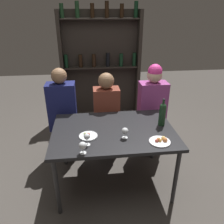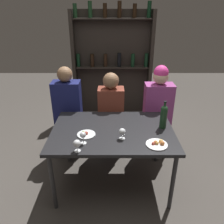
{
  "view_description": "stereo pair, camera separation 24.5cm",
  "coord_description": "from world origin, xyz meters",
  "px_view_note": "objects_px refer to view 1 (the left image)",
  "views": [
    {
      "loc": [
        -0.25,
        -2.06,
        1.93
      ],
      "look_at": [
        0.0,
        0.14,
        0.88
      ],
      "focal_mm": 35.0,
      "sensor_mm": 36.0,
      "label": 1
    },
    {
      "loc": [
        -0.01,
        -2.08,
        1.93
      ],
      "look_at": [
        0.0,
        0.14,
        0.88
      ],
      "focal_mm": 35.0,
      "sensor_mm": 36.0,
      "label": 2
    }
  ],
  "objects_px": {
    "wine_bottle": "(162,113)",
    "food_plate_0": "(160,141)",
    "seated_person_center": "(107,117)",
    "seated_person_right": "(152,111)",
    "food_plate_1": "(88,136)",
    "wine_glass_1": "(83,146)",
    "wine_glass_2": "(87,137)",
    "wine_glass_0": "(125,131)",
    "seated_person_left": "(63,117)"
  },
  "relations": [
    {
      "from": "wine_glass_0",
      "to": "wine_glass_1",
      "type": "distance_m",
      "value": 0.48
    },
    {
      "from": "wine_glass_2",
      "to": "wine_bottle",
      "type": "bearing_deg",
      "value": 20.5
    },
    {
      "from": "food_plate_1",
      "to": "seated_person_left",
      "type": "bearing_deg",
      "value": 114.0
    },
    {
      "from": "seated_person_left",
      "to": "seated_person_right",
      "type": "height_order",
      "value": "seated_person_right"
    },
    {
      "from": "wine_bottle",
      "to": "wine_glass_1",
      "type": "height_order",
      "value": "wine_bottle"
    },
    {
      "from": "wine_glass_1",
      "to": "food_plate_0",
      "type": "bearing_deg",
      "value": 7.42
    },
    {
      "from": "wine_glass_1",
      "to": "seated_person_center",
      "type": "xyz_separation_m",
      "value": [
        0.31,
        1.01,
        -0.24
      ]
    },
    {
      "from": "wine_glass_2",
      "to": "seated_person_right",
      "type": "distance_m",
      "value": 1.28
    },
    {
      "from": "wine_bottle",
      "to": "food_plate_0",
      "type": "relative_size",
      "value": 1.5
    },
    {
      "from": "seated_person_center",
      "to": "seated_person_right",
      "type": "distance_m",
      "value": 0.64
    },
    {
      "from": "wine_glass_1",
      "to": "seated_person_right",
      "type": "relative_size",
      "value": 0.09
    },
    {
      "from": "wine_glass_1",
      "to": "food_plate_1",
      "type": "xyz_separation_m",
      "value": [
        0.05,
        0.28,
        -0.07
      ]
    },
    {
      "from": "food_plate_1",
      "to": "wine_bottle",
      "type": "bearing_deg",
      "value": 11.12
    },
    {
      "from": "food_plate_1",
      "to": "seated_person_right",
      "type": "height_order",
      "value": "seated_person_right"
    },
    {
      "from": "wine_glass_1",
      "to": "seated_person_center",
      "type": "height_order",
      "value": "seated_person_center"
    },
    {
      "from": "wine_glass_2",
      "to": "food_plate_0",
      "type": "distance_m",
      "value": 0.73
    },
    {
      "from": "seated_person_center",
      "to": "seated_person_right",
      "type": "height_order",
      "value": "seated_person_right"
    },
    {
      "from": "seated_person_right",
      "to": "wine_bottle",
      "type": "bearing_deg",
      "value": -95.64
    },
    {
      "from": "wine_bottle",
      "to": "food_plate_0",
      "type": "bearing_deg",
      "value": -109.35
    },
    {
      "from": "wine_glass_0",
      "to": "wine_glass_2",
      "type": "bearing_deg",
      "value": -167.4
    },
    {
      "from": "wine_bottle",
      "to": "seated_person_right",
      "type": "xyz_separation_m",
      "value": [
        0.06,
        0.57,
        -0.24
      ]
    },
    {
      "from": "wine_bottle",
      "to": "seated_person_center",
      "type": "xyz_separation_m",
      "value": [
        -0.58,
        0.57,
        -0.3
      ]
    },
    {
      "from": "wine_glass_0",
      "to": "wine_glass_2",
      "type": "relative_size",
      "value": 0.92
    },
    {
      "from": "food_plate_1",
      "to": "seated_person_center",
      "type": "relative_size",
      "value": 0.16
    },
    {
      "from": "wine_bottle",
      "to": "wine_glass_2",
      "type": "bearing_deg",
      "value": -159.5
    },
    {
      "from": "food_plate_1",
      "to": "seated_person_right",
      "type": "relative_size",
      "value": 0.15
    },
    {
      "from": "wine_bottle",
      "to": "wine_glass_2",
      "type": "xyz_separation_m",
      "value": [
        -0.85,
        -0.32,
        -0.06
      ]
    },
    {
      "from": "wine_glass_0",
      "to": "food_plate_0",
      "type": "xyz_separation_m",
      "value": [
        0.34,
        -0.12,
        -0.07
      ]
    },
    {
      "from": "food_plate_0",
      "to": "food_plate_1",
      "type": "relative_size",
      "value": 1.1
    },
    {
      "from": "wine_glass_0",
      "to": "seated_person_left",
      "type": "bearing_deg",
      "value": 131.36
    },
    {
      "from": "wine_bottle",
      "to": "wine_glass_1",
      "type": "relative_size",
      "value": 2.67
    },
    {
      "from": "wine_glass_1",
      "to": "seated_person_right",
      "type": "bearing_deg",
      "value": 47.11
    },
    {
      "from": "food_plate_0",
      "to": "seated_person_center",
      "type": "distance_m",
      "value": 1.04
    },
    {
      "from": "wine_bottle",
      "to": "seated_person_right",
      "type": "relative_size",
      "value": 0.24
    },
    {
      "from": "wine_glass_1",
      "to": "seated_person_left",
      "type": "relative_size",
      "value": 0.09
    },
    {
      "from": "wine_glass_1",
      "to": "seated_person_left",
      "type": "distance_m",
      "value": 1.07
    },
    {
      "from": "seated_person_right",
      "to": "wine_glass_2",
      "type": "bearing_deg",
      "value": -135.57
    },
    {
      "from": "wine_glass_1",
      "to": "food_plate_0",
      "type": "xyz_separation_m",
      "value": [
        0.76,
        0.1,
        -0.07
      ]
    },
    {
      "from": "wine_bottle",
      "to": "food_plate_1",
      "type": "distance_m",
      "value": 0.86
    },
    {
      "from": "food_plate_0",
      "to": "food_plate_1",
      "type": "bearing_deg",
      "value": 165.71
    },
    {
      "from": "wine_glass_0",
      "to": "wine_glass_1",
      "type": "bearing_deg",
      "value": -153.05
    },
    {
      "from": "wine_bottle",
      "to": "food_plate_0",
      "type": "distance_m",
      "value": 0.39
    },
    {
      "from": "seated_person_left",
      "to": "seated_person_right",
      "type": "xyz_separation_m",
      "value": [
        1.22,
        0.0,
        0.02
      ]
    },
    {
      "from": "seated_person_center",
      "to": "seated_person_right",
      "type": "relative_size",
      "value": 0.93
    },
    {
      "from": "wine_glass_0",
      "to": "wine_glass_2",
      "type": "xyz_separation_m",
      "value": [
        -0.38,
        -0.09,
        0.01
      ]
    },
    {
      "from": "wine_glass_2",
      "to": "seated_person_center",
      "type": "distance_m",
      "value": 0.96
    },
    {
      "from": "wine_glass_0",
      "to": "seated_person_left",
      "type": "distance_m",
      "value": 1.08
    },
    {
      "from": "wine_glass_0",
      "to": "seated_person_right",
      "type": "height_order",
      "value": "seated_person_right"
    },
    {
      "from": "wine_glass_1",
      "to": "food_plate_1",
      "type": "bearing_deg",
      "value": 80.21
    },
    {
      "from": "food_plate_0",
      "to": "wine_glass_2",
      "type": "bearing_deg",
      "value": 177.59
    }
  ]
}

